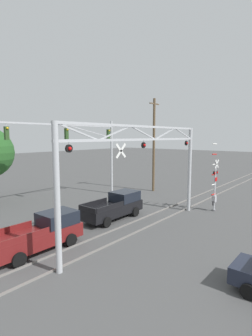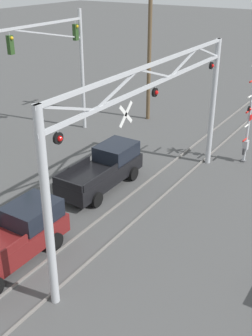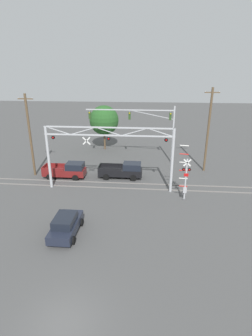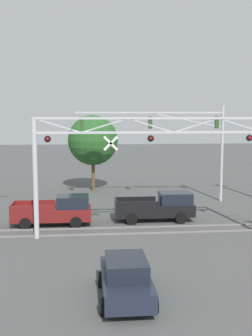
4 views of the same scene
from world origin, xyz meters
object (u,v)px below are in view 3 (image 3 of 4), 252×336
object	(u,v)px
pickup_truck_lead	(123,170)
sedan_waiting	(66,225)
pickup_truck_following	(67,170)
utility_pole_left	(30,135)
utility_pole_right	(208,130)
traffic_signal_span	(151,123)
crossing_signal_mast	(185,180)
background_tree_beyond_span	(104,120)
crossing_gantry	(109,150)

from	to	relation	value
pickup_truck_lead	sedan_waiting	size ratio (longest dim) A/B	1.25
pickup_truck_following	utility_pole_left	world-z (taller)	utility_pole_left
utility_pole_left	utility_pole_right	bearing A→B (deg)	9.21
traffic_signal_span	utility_pole_left	size ratio (longest dim) A/B	1.22
crossing_signal_mast	pickup_truck_following	size ratio (longest dim) A/B	1.13
pickup_truck_lead	background_tree_beyond_span	size ratio (longest dim) A/B	0.74
sedan_waiting	background_tree_beyond_span	xyz separation A→B (m)	(-0.86, 24.41, 3.99)
traffic_signal_span	pickup_truck_following	distance (m)	13.10
crossing_gantry	background_tree_beyond_span	world-z (taller)	background_tree_beyond_span
crossing_gantry	pickup_truck_following	distance (m)	7.40
pickup_truck_lead	pickup_truck_following	size ratio (longest dim) A/B	1.04
crossing_gantry	utility_pole_right	world-z (taller)	utility_pole_right
pickup_truck_following	background_tree_beyond_span	xyz separation A→B (m)	(2.62, 12.75, 3.89)
pickup_truck_following	utility_pole_right	xyz separation A→B (m)	(17.36, 4.00, 4.50)
sedan_waiting	background_tree_beyond_span	distance (m)	24.75
traffic_signal_span	sedan_waiting	distance (m)	20.24
crossing_gantry	crossing_signal_mast	bearing A→B (deg)	-12.34
pickup_truck_following	background_tree_beyond_span	distance (m)	13.58
crossing_gantry	traffic_signal_span	world-z (taller)	traffic_signal_span
pickup_truck_lead	utility_pole_right	xyz separation A→B (m)	(10.46, 3.42, 4.50)
background_tree_beyond_span	utility_pole_left	bearing A→B (deg)	-119.55
traffic_signal_span	sedan_waiting	size ratio (longest dim) A/B	2.88
traffic_signal_span	background_tree_beyond_span	distance (m)	9.60
pickup_truck_following	sedan_waiting	xyz separation A→B (m)	(3.48, -11.66, -0.11)
crossing_signal_mast	pickup_truck_lead	world-z (taller)	crossing_signal_mast
traffic_signal_span	utility_pole_right	distance (m)	7.75
crossing_gantry	background_tree_beyond_span	size ratio (longest dim) A/B	1.90
pickup_truck_following	utility_pole_right	distance (m)	18.37
utility_pole_right	background_tree_beyond_span	xyz separation A→B (m)	(-14.74, 8.75, -0.61)
traffic_signal_span	utility_pole_left	world-z (taller)	utility_pole_left
pickup_truck_lead	utility_pole_left	world-z (taller)	utility_pole_left
background_tree_beyond_span	pickup_truck_lead	bearing A→B (deg)	-70.62
pickup_truck_lead	background_tree_beyond_span	xyz separation A→B (m)	(-4.28, 12.17, 3.88)
pickup_truck_lead	utility_pole_left	size ratio (longest dim) A/B	0.53
crossing_gantry	utility_pole_left	size ratio (longest dim) A/B	1.37
crossing_signal_mast	sedan_waiting	xyz separation A→B (m)	(-10.24, -7.03, -1.35)
sedan_waiting	pickup_truck_following	bearing A→B (deg)	106.61
sedan_waiting	utility_pole_left	size ratio (longest dim) A/B	0.42
traffic_signal_span	background_tree_beyond_span	world-z (taller)	traffic_signal_span
crossing_gantry	sedan_waiting	bearing A→B (deg)	-104.52
sedan_waiting	utility_pole_right	size ratio (longest dim) A/B	0.40
utility_pole_right	crossing_signal_mast	bearing A→B (deg)	-112.91
crossing_gantry	utility_pole_right	xyz separation A→B (m)	(11.61, 6.88, 0.85)
crossing_gantry	utility_pole_left	world-z (taller)	utility_pole_left
pickup_truck_lead	sedan_waiting	xyz separation A→B (m)	(-3.42, -12.24, -0.11)
utility_pole_right	background_tree_beyond_span	world-z (taller)	utility_pole_right
crossing_signal_mast	sedan_waiting	world-z (taller)	crossing_signal_mast
crossing_signal_mast	traffic_signal_span	xyz separation A→B (m)	(-3.56, 11.47, 3.40)
sedan_waiting	pickup_truck_lead	bearing A→B (deg)	74.37
traffic_signal_span	utility_pole_right	xyz separation A→B (m)	(7.21, -2.85, -0.15)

